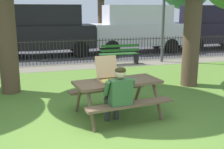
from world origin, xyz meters
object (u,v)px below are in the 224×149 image
at_px(park_bench_center, 119,55).
at_px(parked_car_right, 137,27).
at_px(lamp_post_walkway, 164,5).
at_px(adult_at_table, 118,94).
at_px(pizza_box_open, 109,77).
at_px(picnic_table_foreground, 118,89).
at_px(parked_car_center, 45,29).
at_px(parked_car_far_right, 213,26).

relative_size(park_bench_center, parked_car_right, 0.34).
bearing_deg(lamp_post_walkway, adult_at_table, -122.92).
distance_m(pizza_box_open, park_bench_center, 5.74).
height_order(adult_at_table, parked_car_right, parked_car_right).
distance_m(picnic_table_foreground, park_bench_center, 5.69).
xyz_separation_m(parked_car_center, parked_car_right, (4.79, -0.00, 0.00)).
distance_m(parked_car_center, parked_car_far_right, 9.48).
height_order(picnic_table_foreground, parked_car_right, parked_car_right).
distance_m(park_bench_center, parked_car_far_right, 7.47).
bearing_deg(parked_car_right, pizza_box_open, -114.73).
height_order(picnic_table_foreground, adult_at_table, adult_at_table).
xyz_separation_m(picnic_table_foreground, park_bench_center, (1.77, 5.41, -0.18)).
relative_size(picnic_table_foreground, parked_car_far_right, 0.42).
relative_size(pizza_box_open, parked_car_center, 0.12).
height_order(adult_at_table, parked_car_far_right, parked_car_far_right).
bearing_deg(lamp_post_walkway, parked_car_far_right, 33.16).
height_order(adult_at_table, parked_car_center, parked_car_center).
bearing_deg(park_bench_center, pizza_box_open, -109.84).
height_order(parked_car_center, parked_car_right, same).
relative_size(park_bench_center, parked_car_far_right, 0.34).
distance_m(pizza_box_open, parked_car_far_right, 12.18).
height_order(pizza_box_open, parked_car_far_right, parked_car_far_right).
bearing_deg(pizza_box_open, parked_car_far_right, 44.77).
bearing_deg(pizza_box_open, lamp_post_walkway, 54.36).
xyz_separation_m(park_bench_center, parked_car_center, (-2.78, 3.19, 0.89)).
distance_m(adult_at_table, parked_car_center, 9.18).
xyz_separation_m(picnic_table_foreground, parked_car_right, (3.77, 8.59, 0.71)).
bearing_deg(park_bench_center, parked_car_center, 131.13).
height_order(park_bench_center, parked_car_far_right, parked_car_far_right).
height_order(parked_car_center, parked_car_far_right, same).
distance_m(adult_at_table, park_bench_center, 6.24).
relative_size(adult_at_table, parked_car_far_right, 0.25).
xyz_separation_m(pizza_box_open, parked_car_far_right, (8.64, 8.57, 0.44)).
distance_m(pizza_box_open, parked_car_center, 8.62).
bearing_deg(park_bench_center, lamp_post_walkway, 3.38).
xyz_separation_m(parked_car_right, parked_car_far_right, (4.69, 0.00, 0.00)).
height_order(park_bench_center, parked_car_center, parked_car_center).
height_order(adult_at_table, park_bench_center, adult_at_table).
xyz_separation_m(pizza_box_open, adult_at_table, (0.03, -0.55, -0.21)).
bearing_deg(parked_car_right, adult_at_table, -113.26).
relative_size(parked_car_center, parked_car_far_right, 1.00).
relative_size(pizza_box_open, adult_at_table, 0.49).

